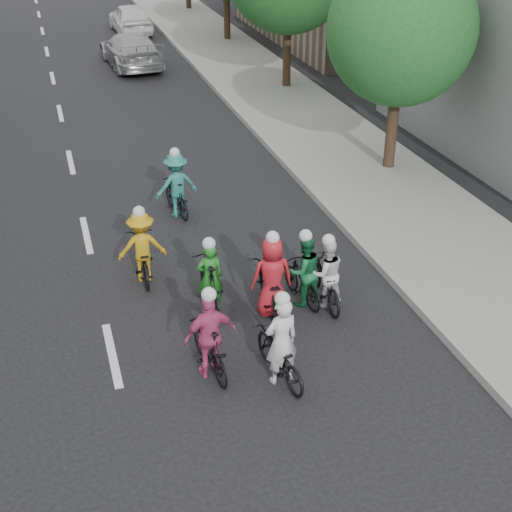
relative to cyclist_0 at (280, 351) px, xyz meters
name	(u,v)px	position (x,y,z in m)	size (l,w,h in m)	color
ground	(112,355)	(-2.71, 1.52, -0.57)	(120.00, 120.00, 0.00)	black
sidewalk_right	(319,134)	(5.29, 11.52, -0.50)	(4.00, 80.00, 0.15)	gray
curb_right	(263,139)	(3.34, 11.52, -0.48)	(0.18, 80.00, 0.18)	#999993
tree_r_0	(401,31)	(6.09, 8.12, 3.39)	(4.00, 4.00, 5.97)	black
cyclist_0	(280,351)	(0.00, 0.00, 0.00)	(0.82, 1.74, 1.79)	black
cyclist_1	(303,275)	(1.24, 2.19, 0.06)	(0.82, 1.53, 1.67)	black
cyclist_2	(142,252)	(-1.69, 4.11, 0.05)	(1.04, 1.73, 1.72)	black
cyclist_3	(210,342)	(-1.10, 0.51, 0.07)	(0.99, 1.68, 1.76)	black
cyclist_4	(271,284)	(0.51, 2.05, 0.06)	(0.85, 1.87, 1.82)	black
cyclist_5	(209,281)	(-0.60, 2.58, 0.01)	(0.55, 1.77, 1.60)	black
cyclist_6	(325,278)	(1.66, 2.05, -0.01)	(0.73, 1.82, 1.58)	black
cyclist_7	(176,189)	(-0.36, 7.00, 0.13)	(1.16, 1.61, 1.81)	black
follow_car_lead	(131,50)	(0.76, 22.47, 0.16)	(2.05, 5.04, 1.46)	#ACACB0
follow_car_trail	(130,18)	(1.78, 29.59, 0.19)	(1.80, 4.46, 1.52)	white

